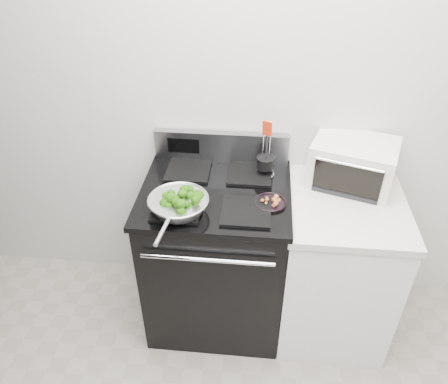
# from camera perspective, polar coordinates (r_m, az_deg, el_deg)

# --- Properties ---
(back_wall) EXTENTS (4.00, 0.02, 2.70)m
(back_wall) POSITION_cam_1_polar(r_m,az_deg,el_deg) (2.38, 7.10, 12.46)
(back_wall) COLOR beige
(back_wall) RESTS_ON ground
(gas_range) EXTENTS (0.79, 0.69, 1.13)m
(gas_range) POSITION_cam_1_polar(r_m,az_deg,el_deg) (2.58, -1.00, -8.13)
(gas_range) COLOR black
(gas_range) RESTS_ON floor
(counter) EXTENTS (0.62, 0.68, 0.92)m
(counter) POSITION_cam_1_polar(r_m,az_deg,el_deg) (2.63, 14.20, -9.37)
(counter) COLOR white
(counter) RESTS_ON floor
(skillet) EXTENTS (0.30, 0.47, 0.06)m
(skillet) POSITION_cam_1_polar(r_m,az_deg,el_deg) (2.12, -5.98, -1.54)
(skillet) COLOR silver
(skillet) RESTS_ON gas_range
(broccoli_pile) EXTENTS (0.23, 0.23, 0.08)m
(broccoli_pile) POSITION_cam_1_polar(r_m,az_deg,el_deg) (2.12, -5.99, -1.11)
(broccoli_pile) COLOR black
(broccoli_pile) RESTS_ON skillet
(bacon_plate) EXTENTS (0.16, 0.16, 0.04)m
(bacon_plate) POSITION_cam_1_polar(r_m,az_deg,el_deg) (2.20, 6.09, -1.17)
(bacon_plate) COLOR black
(bacon_plate) RESTS_ON gas_range
(utensil_holder) EXTENTS (0.11, 0.11, 0.33)m
(utensil_holder) POSITION_cam_1_polar(r_m,az_deg,el_deg) (2.39, 5.37, 3.49)
(utensil_holder) COLOR silver
(utensil_holder) RESTS_ON gas_range
(toaster_oven) EXTENTS (0.50, 0.44, 0.25)m
(toaster_oven) POSITION_cam_1_polar(r_m,az_deg,el_deg) (2.44, 16.48, 3.69)
(toaster_oven) COLOR silver
(toaster_oven) RESTS_ON counter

